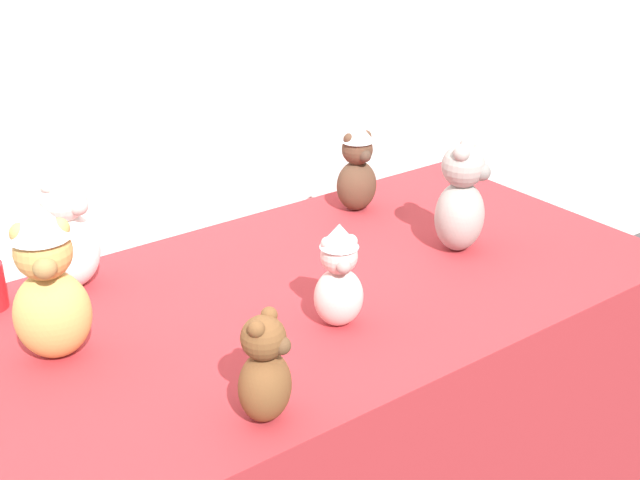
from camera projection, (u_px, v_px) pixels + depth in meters
wall_back at (169, 31)px, 2.35m from camera, size 7.00×0.08×2.60m
display_table at (320, 417)px, 2.21m from camera, size 1.74×0.93×0.80m
teddy_bear_blush at (339, 276)px, 1.82m from camera, size 0.14×0.13×0.25m
teddy_bear_cocoa at (357, 167)px, 2.41m from camera, size 0.13×0.11×0.27m
teddy_bear_snow at (68, 234)px, 1.98m from camera, size 0.19×0.18×0.30m
teddy_bear_honey at (48, 283)px, 1.68m from camera, size 0.19×0.17×0.35m
teddy_bear_ash at (461, 200)px, 2.17m from camera, size 0.20×0.19×0.30m
teddy_bear_chestnut at (265, 371)px, 1.52m from camera, size 0.15×0.14×0.22m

